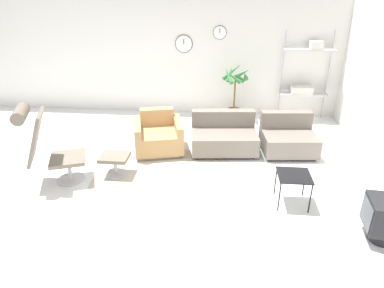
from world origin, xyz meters
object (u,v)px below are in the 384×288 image
ottoman (115,161)px  side_table (294,178)px  couch_low (224,137)px  armchair_red (158,137)px  potted_plant (235,96)px  shelf_unit (306,74)px  couch_second (288,139)px  lounge_chair (44,140)px

ottoman → side_table: side_table is taller
couch_low → side_table: couch_low is taller
ottoman → couch_low: 2.06m
armchair_red → couch_low: bearing=172.0°
couch_low → potted_plant: bearing=-103.7°
side_table → armchair_red: bearing=145.3°
potted_plant → ottoman: bearing=-127.0°
couch_low → shelf_unit: 2.64m
shelf_unit → couch_second: bearing=-108.2°
couch_second → potted_plant: 1.81m
armchair_red → couch_second: bearing=169.9°
lounge_chair → couch_second: lounge_chair is taller
couch_low → side_table: (0.98, -1.65, 0.16)m
couch_low → side_table: 1.93m
lounge_chair → couch_second: bearing=90.6°
armchair_red → couch_second: 2.41m
couch_low → side_table: size_ratio=2.70×
couch_second → lounge_chair: bearing=15.0°
ottoman → side_table: size_ratio=0.98×
potted_plant → couch_low: bearing=-98.0°
lounge_chair → ottoman: size_ratio=2.78×
ottoman → couch_second: size_ratio=0.45×
armchair_red → shelf_unit: bearing=-161.2°
armchair_red → potted_plant: bearing=-144.8°
ottoman → armchair_red: 1.10m
side_table → ottoman: bearing=168.3°
couch_second → potted_plant: size_ratio=0.81×
couch_low → ottoman: bearing=26.0°
armchair_red → couch_low: armchair_red is taller
ottoman → side_table: (2.74, -0.57, 0.17)m
lounge_chair → shelf_unit: 5.52m
ottoman → armchair_red: size_ratio=0.44×
side_table → couch_low: bearing=120.8°
lounge_chair → couch_low: size_ratio=1.01×
ottoman → lounge_chair: bearing=-159.9°
lounge_chair → shelf_unit: bearing=105.8°
couch_low → shelf_unit: shelf_unit is taller
couch_low → armchair_red: bearing=0.5°
lounge_chair → couch_low: bearing=97.8°
side_table → couch_second: bearing=83.2°
potted_plant → shelf_unit: shelf_unit is taller
potted_plant → lounge_chair: bearing=-134.5°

